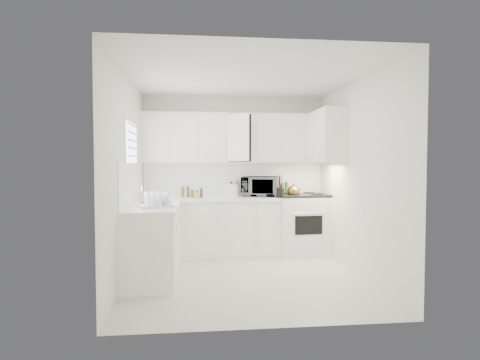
{
  "coord_description": "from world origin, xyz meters",
  "views": [
    {
      "loc": [
        -0.64,
        -5.15,
        1.51
      ],
      "look_at": [
        0.0,
        0.7,
        1.25
      ],
      "focal_mm": 30.28,
      "sensor_mm": 36.0,
      "label": 1
    }
  ],
  "objects": [
    {
      "name": "stove",
      "position": [
        1.09,
        1.3,
        0.63
      ],
      "size": [
        0.86,
        0.73,
        1.27
      ],
      "primitive_type": null,
      "rotation": [
        0.0,
        0.0,
        0.06
      ],
      "color": "white",
      "rests_on": "floor"
    },
    {
      "name": "tea_kettle",
      "position": [
        0.91,
        1.14,
        1.06
      ],
      "size": [
        0.3,
        0.27,
        0.24
      ],
      "primitive_type": null,
      "rotation": [
        0.0,
        0.0,
        -0.24
      ],
      "color": "olive",
      "rests_on": "stove"
    },
    {
      "name": "upper_cabinets_right",
      "position": [
        1.33,
        0.82,
        1.5
      ],
      "size": [
        0.33,
        0.9,
        0.8
      ],
      "primitive_type": null,
      "color": "white",
      "rests_on": "wall_right"
    },
    {
      "name": "lower_cabinets_left",
      "position": [
        -1.2,
        0.2,
        0.45
      ],
      "size": [
        0.6,
        1.6,
        0.9
      ],
      "primitive_type": null,
      "color": "white",
      "rests_on": "floor"
    },
    {
      "name": "microwave",
      "position": [
        0.42,
        1.41,
        1.15
      ],
      "size": [
        0.66,
        0.5,
        0.4
      ],
      "primitive_type": "imported",
      "rotation": [
        0.0,
        0.0,
        -0.33
      ],
      "color": "gray",
      "rests_on": "countertop_back"
    },
    {
      "name": "sauce_right_3",
      "position": [
        0.74,
        1.4,
        1.05
      ],
      "size": [
        0.06,
        0.06,
        0.19
      ],
      "primitive_type": "cylinder",
      "color": "black",
      "rests_on": "countertop_back"
    },
    {
      "name": "rice_cooker",
      "position": [
        -0.07,
        1.42,
        1.07
      ],
      "size": [
        0.3,
        0.3,
        0.24
      ],
      "primitive_type": null,
      "rotation": [
        0.0,
        0.0,
        -0.31
      ],
      "color": "white",
      "rests_on": "countertop_back"
    },
    {
      "name": "sauce_right_0",
      "position": [
        0.58,
        1.46,
        1.05
      ],
      "size": [
        0.06,
        0.06,
        0.19
      ],
      "primitive_type": "cylinder",
      "color": "#BA4318",
      "rests_on": "countertop_back"
    },
    {
      "name": "utensil_crock",
      "position": [
        0.68,
        1.08,
        1.13
      ],
      "size": [
        0.15,
        0.15,
        0.37
      ],
      "primitive_type": null,
      "rotation": [
        0.0,
        0.0,
        0.22
      ],
      "color": "black",
      "rests_on": "countertop_back"
    },
    {
      "name": "sauce_right_4",
      "position": [
        0.8,
        1.46,
        1.05
      ],
      "size": [
        0.06,
        0.06,
        0.19
      ],
      "primitive_type": "cylinder",
      "color": "olive",
      "rests_on": "countertop_back"
    },
    {
      "name": "wall_left",
      "position": [
        -1.5,
        0.0,
        1.3
      ],
      "size": [
        0.0,
        3.2,
        3.2
      ],
      "primitive_type": "plane",
      "rotation": [
        1.57,
        0.0,
        1.57
      ],
      "color": "white",
      "rests_on": "ground"
    },
    {
      "name": "upper_cabinets_back",
      "position": [
        0.0,
        1.44,
        1.5
      ],
      "size": [
        3.0,
        0.33,
        0.8
      ],
      "primitive_type": null,
      "color": "white",
      "rests_on": "wall_back"
    },
    {
      "name": "spice_left_4",
      "position": [
        -0.55,
        1.42,
        1.02
      ],
      "size": [
        0.06,
        0.06,
        0.13
      ],
      "primitive_type": "cylinder",
      "color": "#4F2816",
      "rests_on": "countertop_back"
    },
    {
      "name": "window_blinds",
      "position": [
        -1.48,
        0.35,
        1.55
      ],
      "size": [
        0.06,
        0.96,
        1.06
      ],
      "primitive_type": null,
      "color": "white",
      "rests_on": "wall_left"
    },
    {
      "name": "ceiling",
      "position": [
        0.0,
        0.0,
        2.6
      ],
      "size": [
        3.2,
        3.2,
        0.0
      ],
      "primitive_type": "plane",
      "rotation": [
        3.14,
        0.0,
        0.0
      ],
      "color": "white",
      "rests_on": "ground"
    },
    {
      "name": "lower_cabinets_back",
      "position": [
        -0.39,
        1.3,
        0.45
      ],
      "size": [
        2.22,
        0.6,
        0.9
      ],
      "primitive_type": null,
      "color": "white",
      "rests_on": "floor"
    },
    {
      "name": "spice_left_1",
      "position": [
        -0.78,
        1.33,
        1.02
      ],
      "size": [
        0.06,
        0.06,
        0.13
      ],
      "primitive_type": "cylinder",
      "color": "#246D32",
      "rests_on": "countertop_back"
    },
    {
      "name": "wall_right",
      "position": [
        1.5,
        0.0,
        1.3
      ],
      "size": [
        0.0,
        3.2,
        3.2
      ],
      "primitive_type": "plane",
      "rotation": [
        1.57,
        0.0,
        -1.57
      ],
      "color": "white",
      "rests_on": "ground"
    },
    {
      "name": "wall_back",
      "position": [
        0.0,
        1.6,
        1.3
      ],
      "size": [
        3.0,
        0.0,
        3.0
      ],
      "primitive_type": "plane",
      "rotation": [
        1.57,
        0.0,
        0.0
      ],
      "color": "white",
      "rests_on": "ground"
    },
    {
      "name": "paper_towel",
      "position": [
        -0.0,
        1.51,
        1.08
      ],
      "size": [
        0.12,
        0.12,
        0.27
      ],
      "primitive_type": "cylinder",
      "color": "white",
      "rests_on": "countertop_back"
    },
    {
      "name": "sauce_right_2",
      "position": [
        0.69,
        1.46,
        1.05
      ],
      "size": [
        0.06,
        0.06,
        0.19
      ],
      "primitive_type": "cylinder",
      "color": "#4F2816",
      "rests_on": "countertop_back"
    },
    {
      "name": "frying_pan",
      "position": [
        1.27,
        1.46,
        0.97
      ],
      "size": [
        0.44,
        0.54,
        0.04
      ],
      "primitive_type": null,
      "rotation": [
        0.0,
        0.0,
        -0.4
      ],
      "color": "black",
      "rests_on": "stove"
    },
    {
      "name": "wall_front",
      "position": [
        0.0,
        -1.6,
        1.3
      ],
      "size": [
        3.0,
        0.0,
        3.0
      ],
      "primitive_type": "plane",
      "rotation": [
        -1.57,
        0.0,
        0.0
      ],
      "color": "white",
      "rests_on": "ground"
    },
    {
      "name": "backsplash_left",
      "position": [
        -1.49,
        0.2,
        1.23
      ],
      "size": [
        0.02,
        1.6,
        0.55
      ],
      "primitive_type": "cube",
      "color": "white",
      "rests_on": "wall_left"
    },
    {
      "name": "countertop_left",
      "position": [
        -1.19,
        0.2,
        0.93
      ],
      "size": [
        0.64,
        1.62,
        0.05
      ],
      "primitive_type": "cube",
      "color": "white",
      "rests_on": "lower_cabinets_left"
    },
    {
      "name": "spice_left_0",
      "position": [
        -0.85,
        1.42,
        1.02
      ],
      "size": [
        0.06,
        0.06,
        0.13
      ],
      "primitive_type": "cylinder",
      "color": "olive",
      "rests_on": "countertop_back"
    },
    {
      "name": "countertop_back",
      "position": [
        -0.39,
        1.29,
        0.93
      ],
      "size": [
        2.24,
        0.64,
        0.05
      ],
      "primitive_type": "cube",
      "color": "white",
      "rests_on": "lower_cabinets_back"
    },
    {
      "name": "sauce_right_5",
      "position": [
        0.85,
        1.4,
        1.05
      ],
      "size": [
        0.06,
        0.06,
        0.19
      ],
      "primitive_type": "cylinder",
      "color": "#246D32",
      "rests_on": "countertop_back"
    },
    {
      "name": "backsplash_back",
      "position": [
        0.0,
        1.59,
        1.23
      ],
      "size": [
        2.98,
        0.02,
        0.55
      ],
      "primitive_type": "cube",
      "color": "white",
      "rests_on": "wall_back"
    },
    {
      "name": "sauce_right_1",
      "position": [
        0.64,
        1.4,
        1.05
      ],
      "size": [
        0.06,
        0.06,
        0.19
      ],
      "primitive_type": "cylinder",
      "color": "#BED732",
      "rests_on": "countertop_back"
    },
    {
      "name": "spice_left_3",
      "position": [
        -0.62,
        1.33,
        1.02
      ],
      "size": [
        0.06,
        0.06,
        0.13
      ],
      "primitive_type": "cylinder",
      "color": "#BED732",
      "rests_on": "countertop_back"
    },
    {
      "name": "sink",
      "position": [
        -1.19,
        0.55,
        1.07
      ],
      "size": [
        0.42,
        0.38,
        0.3
      ],
      "primitive_type": null,
      "color": "gray",
      "rests_on": "countertop_left"
    },
    {
      "name": "dish_rack",
      "position": [
        -1.14,
        -0.07,
        1.06
      ],
      "size": [
        0.47,
        0.41,
        0.22
      ],
      "primitive_type": null,
      "rotation": [
        0.0,
        0.0,
        0.34
      ],
      "color": "white",
      "rests_on": "countertop_left"
    },
    {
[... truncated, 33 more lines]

